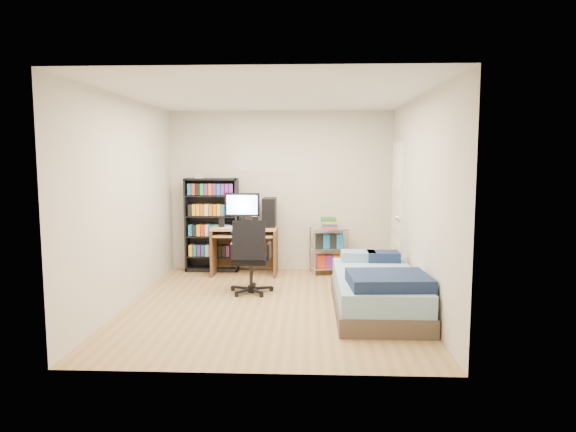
{
  "coord_description": "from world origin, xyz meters",
  "views": [
    {
      "loc": [
        0.45,
        -6.06,
        1.79
      ],
      "look_at": [
        0.18,
        0.4,
        1.04
      ],
      "focal_mm": 32.0,
      "sensor_mm": 36.0,
      "label": 1
    }
  ],
  "objects_px": {
    "office_chair": "(251,270)",
    "bed": "(377,290)",
    "media_shelf": "(212,224)",
    "computer_desk": "(252,231)"
  },
  "relations": [
    {
      "from": "media_shelf",
      "to": "bed",
      "type": "height_order",
      "value": "media_shelf"
    },
    {
      "from": "media_shelf",
      "to": "office_chair",
      "type": "distance_m",
      "value": 1.59
    },
    {
      "from": "media_shelf",
      "to": "office_chair",
      "type": "xyz_separation_m",
      "value": [
        0.76,
        -1.33,
        -0.44
      ]
    },
    {
      "from": "office_chair",
      "to": "bed",
      "type": "relative_size",
      "value": 0.5
    },
    {
      "from": "media_shelf",
      "to": "bed",
      "type": "xyz_separation_m",
      "value": [
        2.32,
        -2.04,
        -0.5
      ]
    },
    {
      "from": "office_chair",
      "to": "media_shelf",
      "type": "bearing_deg",
      "value": 120.65
    },
    {
      "from": "computer_desk",
      "to": "bed",
      "type": "xyz_separation_m",
      "value": [
        1.68,
        -1.87,
        -0.42
      ]
    },
    {
      "from": "bed",
      "to": "computer_desk",
      "type": "bearing_deg",
      "value": 131.94
    },
    {
      "from": "media_shelf",
      "to": "computer_desk",
      "type": "relative_size",
      "value": 1.23
    },
    {
      "from": "office_chair",
      "to": "bed",
      "type": "bearing_deg",
      "value": -23.75
    }
  ]
}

